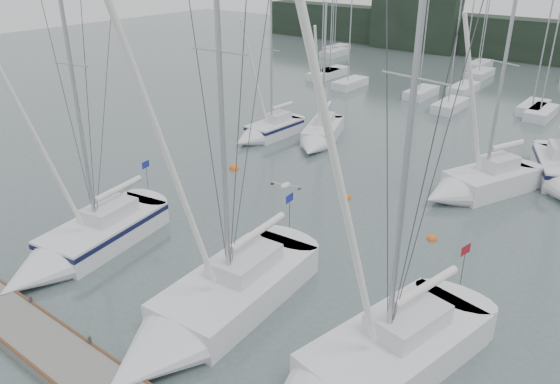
{
  "coord_description": "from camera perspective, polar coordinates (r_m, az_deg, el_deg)",
  "views": [
    {
      "loc": [
        12.98,
        -12.14,
        13.53
      ],
      "look_at": [
        -0.38,
        5.0,
        3.59
      ],
      "focal_mm": 35.0,
      "sensor_mm": 36.0,
      "label": 1
    }
  ],
  "objects": [
    {
      "name": "ground",
      "position": [
        22.34,
        -7.32,
        -12.95
      ],
      "size": [
        160.0,
        160.0,
        0.0
      ],
      "primitive_type": "plane",
      "color": "#4E5F5D",
      "rests_on": "ground"
    },
    {
      "name": "far_building_left",
      "position": [
        79.89,
        13.91,
        17.04
      ],
      "size": [
        12.0,
        3.0,
        8.0
      ],
      "primitive_type": "cube",
      "color": "black",
      "rests_on": "ground"
    },
    {
      "name": "mast_forest",
      "position": [
        59.58,
        22.13,
        10.14
      ],
      "size": [
        57.99,
        23.97,
        14.41
      ],
      "color": "silver",
      "rests_on": "ground"
    },
    {
      "name": "sailboat_near_left",
      "position": [
        27.31,
        -20.43,
        -5.4
      ],
      "size": [
        4.31,
        9.62,
        14.96
      ],
      "rotation": [
        0.0,
        0.0,
        0.16
      ],
      "color": "silver",
      "rests_on": "ground"
    },
    {
      "name": "sailboat_near_center",
      "position": [
        21.47,
        -8.33,
        -12.77
      ],
      "size": [
        4.09,
        11.1,
        17.48
      ],
      "rotation": [
        0.0,
        0.0,
        0.07
      ],
      "color": "silver",
      "rests_on": "ground"
    },
    {
      "name": "sailboat_near_right",
      "position": [
        18.93,
        7.73,
        -18.71
      ],
      "size": [
        5.21,
        10.57,
        17.29
      ],
      "rotation": [
        0.0,
        0.0,
        -0.21
      ],
      "color": "silver",
      "rests_on": "ground"
    },
    {
      "name": "sailboat_mid_a",
      "position": [
        41.41,
        -1.61,
        6.28
      ],
      "size": [
        2.57,
        6.52,
        10.9
      ],
      "rotation": [
        0.0,
        0.0,
        -0.05
      ],
      "color": "silver",
      "rests_on": "ground"
    },
    {
      "name": "sailboat_mid_b",
      "position": [
        40.48,
        4.08,
        5.74
      ],
      "size": [
        4.76,
        7.69,
        10.6
      ],
      "rotation": [
        0.0,
        0.0,
        0.37
      ],
      "color": "silver",
      "rests_on": "ground"
    },
    {
      "name": "sailboat_mid_c",
      "position": [
        33.72,
        19.45,
        0.63
      ],
      "size": [
        5.42,
        7.92,
        12.71
      ],
      "rotation": [
        0.0,
        0.0,
        -0.41
      ],
      "color": "silver",
      "rests_on": "ground"
    },
    {
      "name": "buoy_a",
      "position": [
        31.98,
        6.87,
        -0.65
      ],
      "size": [
        0.62,
        0.62,
        0.62
      ],
      "primitive_type": "sphere",
      "color": "#F65E15",
      "rests_on": "ground"
    },
    {
      "name": "buoy_b",
      "position": [
        28.47,
        15.58,
        -4.79
      ],
      "size": [
        0.5,
        0.5,
        0.5
      ],
      "primitive_type": "sphere",
      "color": "#F65E15",
      "rests_on": "ground"
    },
    {
      "name": "buoy_c",
      "position": [
        36.05,
        -4.84,
        2.43
      ],
      "size": [
        0.64,
        0.64,
        0.64
      ],
      "primitive_type": "sphere",
      "color": "#F65E15",
      "rests_on": "ground"
    },
    {
      "name": "seagull",
      "position": [
        17.59,
        0.58,
        0.69
      ],
      "size": [
        0.98,
        0.46,
        0.19
      ],
      "rotation": [
        0.0,
        0.0,
        0.22
      ],
      "color": "white",
      "rests_on": "ground"
    }
  ]
}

